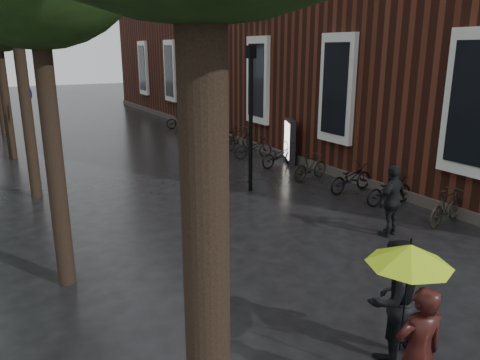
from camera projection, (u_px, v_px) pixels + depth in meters
brick_building at (300, 15)px, 24.67m from camera, size 10.20×33.20×12.00m
person_burgundy at (418, 353)px, 5.46m from camera, size 0.72×0.57×1.72m
person_black at (392, 299)px, 6.58m from camera, size 0.88×0.69×1.78m
lime_umbrella at (410, 255)px, 5.70m from camera, size 1.06×1.06×1.56m
pedestrian_walking at (392, 201)px, 10.94m from camera, size 1.08×0.63×1.72m
parked_bicycles at (258, 147)px, 18.93m from camera, size 2.09×17.84×1.03m
ad_lightbox at (290, 141)px, 18.09m from camera, size 0.26×1.12×1.69m
lamp_post at (251, 105)px, 13.95m from camera, size 0.23×0.23×4.39m
cycle_sign at (29, 113)px, 17.56m from camera, size 0.16×0.54×2.98m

